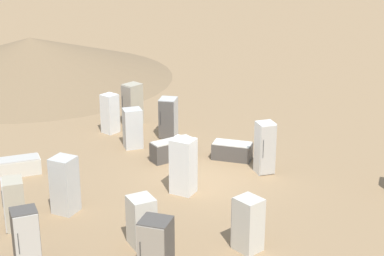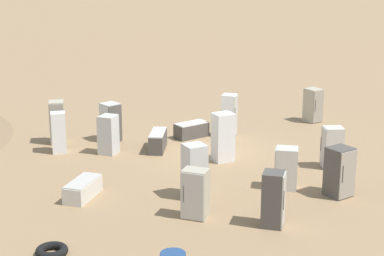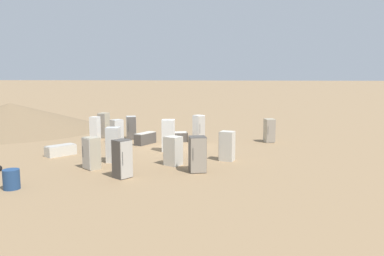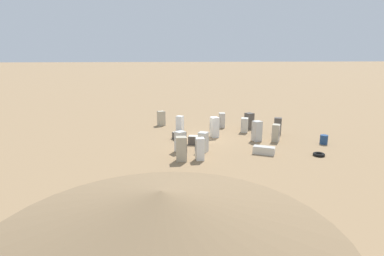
{
  "view_description": "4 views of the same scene",
  "coord_description": "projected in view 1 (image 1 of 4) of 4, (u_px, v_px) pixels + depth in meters",
  "views": [
    {
      "loc": [
        -16.32,
        -12.25,
        9.17
      ],
      "look_at": [
        0.32,
        0.63,
        1.63
      ],
      "focal_mm": 60.0,
      "sensor_mm": 36.0,
      "label": 1
    },
    {
      "loc": [
        -23.56,
        6.92,
        7.92
      ],
      "look_at": [
        -0.49,
        0.81,
        1.18
      ],
      "focal_mm": 60.0,
      "sensor_mm": 36.0,
      "label": 2
    },
    {
      "loc": [
        -22.24,
        -6.07,
        4.34
      ],
      "look_at": [
        0.58,
        -1.26,
        1.18
      ],
      "focal_mm": 35.0,
      "sensor_mm": 36.0,
      "label": 3
    },
    {
      "loc": [
        5.84,
        25.82,
        7.2
      ],
      "look_at": [
        1.13,
        1.08,
        1.27
      ],
      "focal_mm": 28.0,
      "sensor_mm": 36.0,
      "label": 4
    }
  ],
  "objects": [
    {
      "name": "discarded_fridge_2",
      "position": [
        110.0,
        113.0,
        26.44
      ],
      "size": [
        0.62,
        0.58,
        1.65
      ],
      "rotation": [
        0.0,
        0.0,
        4.67
      ],
      "color": "white",
      "rests_on": "ground_plane"
    },
    {
      "name": "discarded_fridge_12",
      "position": [
        232.0,
        151.0,
        23.85
      ],
      "size": [
        1.14,
        1.59,
        0.65
      ],
      "rotation": [
        0.0,
        0.0,
        3.51
      ],
      "color": "#4C4742",
      "rests_on": "ground_plane"
    },
    {
      "name": "discarded_fridge_4",
      "position": [
        132.0,
        104.0,
        27.39
      ],
      "size": [
        0.79,
        0.66,
        1.79
      ],
      "rotation": [
        0.0,
        0.0,
        1.48
      ],
      "color": "#B2A88E",
      "rests_on": "ground_plane"
    },
    {
      "name": "discarded_fridge_6",
      "position": [
        156.0,
        249.0,
        16.18
      ],
      "size": [
        0.95,
        0.95,
        1.65
      ],
      "rotation": [
        0.0,
        0.0,
        1.92
      ],
      "color": "#4C4742",
      "rests_on": "ground_plane"
    },
    {
      "name": "discarded_fridge_10",
      "position": [
        26.0,
        239.0,
        16.65
      ],
      "size": [
        0.88,
        0.87,
        1.67
      ],
      "rotation": [
        0.0,
        0.0,
        2.62
      ],
      "color": "#4C4742",
      "rests_on": "ground_plane"
    },
    {
      "name": "discarded_fridge_5",
      "position": [
        248.0,
        224.0,
        17.55
      ],
      "size": [
        0.73,
        0.83,
        1.55
      ],
      "rotation": [
        0.0,
        0.0,
        6.09
      ],
      "color": "beige",
      "rests_on": "ground_plane"
    },
    {
      "name": "discarded_fridge_11",
      "position": [
        265.0,
        148.0,
        22.49
      ],
      "size": [
        0.82,
        0.82,
        1.87
      ],
      "rotation": [
        0.0,
        0.0,
        2.55
      ],
      "color": "white",
      "rests_on": "ground_plane"
    },
    {
      "name": "discarded_fridge_14",
      "position": [
        168.0,
        118.0,
        25.95
      ],
      "size": [
        0.94,
        0.9,
        1.63
      ],
      "rotation": [
        0.0,
        0.0,
        2.02
      ],
      "color": "silver",
      "rests_on": "ground_plane"
    },
    {
      "name": "dirt_mound",
      "position": [
        31.0,
        58.0,
        34.4
      ],
      "size": [
        15.18,
        15.18,
        2.22
      ],
      "color": "#7F6647",
      "rests_on": "ground_plane"
    },
    {
      "name": "discarded_fridge_0",
      "position": [
        17.0,
        166.0,
        22.56
      ],
      "size": [
        1.73,
        1.42,
        0.59
      ],
      "rotation": [
        0.0,
        0.0,
        4.16
      ],
      "color": "beige",
      "rests_on": "ground_plane"
    },
    {
      "name": "discarded_fridge_7",
      "position": [
        183.0,
        166.0,
        20.94
      ],
      "size": [
        0.78,
        0.83,
        1.88
      ],
      "rotation": [
        0.0,
        0.0,
        4.89
      ],
      "color": "white",
      "rests_on": "ground_plane"
    },
    {
      "name": "discarded_fridge_9",
      "position": [
        141.0,
        221.0,
        17.83
      ],
      "size": [
        0.9,
        0.96,
        1.44
      ],
      "rotation": [
        0.0,
        0.0,
        5.85
      ],
      "color": "beige",
      "rests_on": "ground_plane"
    },
    {
      "name": "discarded_fridge_1",
      "position": [
        14.0,
        204.0,
        18.73
      ],
      "size": [
        0.92,
        0.95,
        1.53
      ],
      "rotation": [
        0.0,
        0.0,
        0.97
      ],
      "color": "#B2A88E",
      "rests_on": "ground_plane"
    },
    {
      "name": "discarded_fridge_13",
      "position": [
        133.0,
        128.0,
        24.87
      ],
      "size": [
        0.93,
        0.92,
        1.56
      ],
      "rotation": [
        0.0,
        0.0,
        5.68
      ],
      "color": "silver",
      "rests_on": "ground_plane"
    },
    {
      "name": "discarded_fridge_8",
      "position": [
        65.0,
        185.0,
        19.65
      ],
      "size": [
        0.83,
        0.8,
        1.8
      ],
      "rotation": [
        0.0,
        0.0,
        4.93
      ],
      "color": "silver",
      "rests_on": "ground_plane"
    },
    {
      "name": "discarded_fridge_15",
      "position": [
        172.0,
        150.0,
        23.84
      ],
      "size": [
        1.73,
        1.08,
        0.75
      ],
      "rotation": [
        0.0,
        0.0,
        4.38
      ],
      "color": "#4C4742",
      "rests_on": "ground_plane"
    },
    {
      "name": "ground_plane",
      "position": [
        201.0,
        178.0,
        22.3
      ],
      "size": [
        1000.0,
        1000.0,
        0.0
      ],
      "primitive_type": "plane",
      "color": "#937551"
    }
  ]
}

